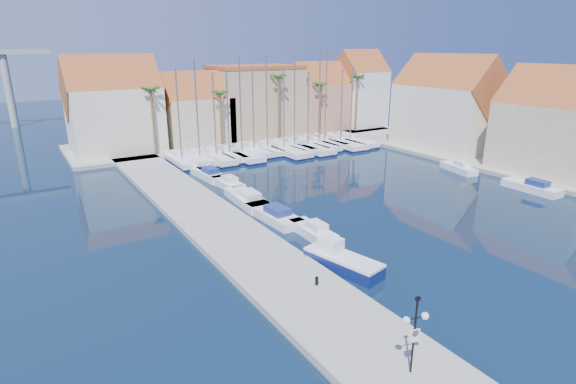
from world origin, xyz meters
The scene contains 42 objects.
ground centered at (0.00, 0.00, 0.00)m, with size 260.00×260.00×0.00m, color black.
quay_west centered at (-9.00, 13.50, 0.25)m, with size 6.00×77.00×0.50m, color gray.
shore_north centered at (10.00, 48.00, 0.25)m, with size 54.00×16.00×0.50m, color gray.
shore_east centered at (32.00, 15.00, 0.25)m, with size 12.00×60.00×0.50m, color gray.
lamp_post centered at (-8.79, -8.39, 3.10)m, with size 1.33×0.55×3.96m.
bollard centered at (-7.86, 0.46, 0.77)m, with size 0.22×0.22×0.54m, color black.
fishing_boat centered at (-4.59, 2.11, 0.67)m, with size 3.21×6.06×2.02m.
motorboat_west_0 centered at (-3.02, 7.73, 0.51)m, with size 1.72×5.18×1.40m.
motorboat_west_1 centered at (-3.88, 12.74, 0.51)m, with size 2.51×6.88×1.40m.
motorboat_west_2 centered at (-3.91, 17.99, 0.51)m, with size 2.61×7.05×1.40m.
motorboat_west_3 centered at (-3.32, 23.84, 0.51)m, with size 2.05×5.38×1.40m.
motorboat_west_4 centered at (-3.73, 28.48, 0.51)m, with size 2.35×6.07×1.40m.
motorboat_west_5 centered at (-3.18, 32.70, 0.51)m, with size 2.17×6.46×1.40m.
motorboat_west_6 centered at (-3.38, 38.49, 0.51)m, with size 2.01×5.42×1.40m.
motorboat_east_0 centered at (24.00, 5.30, 0.51)m, with size 2.09×6.09×1.40m.
motorboat_east_1 centered at (23.98, 14.75, 0.51)m, with size 2.65×5.39×1.40m.
sailboat_0 centered at (-4.28, 36.74, 0.60)m, with size 2.51×8.99×12.36m.
sailboat_1 centered at (-1.94, 36.34, 0.63)m, with size 2.26×8.42×13.48m.
sailboat_2 centered at (0.31, 36.10, 0.58)m, with size 2.62×9.78×11.67m.
sailboat_3 centered at (2.41, 36.43, 0.59)m, with size 2.48×9.16×11.90m.
sailboat_4 centered at (4.05, 35.90, 0.59)m, with size 2.87×10.54×13.66m.
sailboat_5 centered at (6.46, 36.81, 0.60)m, with size 2.47×8.85×12.38m.
sailboat_6 centered at (8.51, 36.46, 0.65)m, with size 2.21×8.09×13.87m.
sailboat_7 centered at (10.51, 35.41, 0.56)m, with size 3.65×11.88×11.82m.
sailboat_8 centered at (12.87, 36.10, 0.61)m, with size 2.88×9.73×13.60m.
sailboat_9 centered at (14.60, 35.22, 0.55)m, with size 3.12×11.71×11.47m.
sailboat_10 centered at (17.01, 35.73, 0.61)m, with size 2.97×10.19×14.40m.
sailboat_11 centered at (18.62, 36.39, 0.61)m, with size 3.30×10.34×14.93m.
sailboat_12 centered at (20.87, 35.33, 0.55)m, with size 3.83×12.14×11.82m.
sailboat_13 centered at (22.91, 35.47, 0.56)m, with size 3.55×11.65×12.16m.
building_0 centered at (-10.00, 47.00, 6.52)m, with size 12.30×9.00×13.50m.
building_1 centered at (2.00, 47.00, 5.30)m, with size 10.30×8.00×11.00m.
building_2 centered at (13.00, 48.00, 6.26)m, with size 14.20×10.20×11.50m.
building_3 centered at (25.00, 47.00, 5.86)m, with size 10.30×8.00×12.00m.
building_4 centered at (34.00, 46.00, 6.97)m, with size 8.30×8.00×14.00m.
building_5 centered at (32.00, 8.00, 5.96)m, with size 9.00×12.30×12.50m.
building_6 centered at (32.00, 24.00, 6.52)m, with size 9.00×14.30×13.50m.
palm_0 centered at (-6.00, 42.00, 9.08)m, with size 2.60×2.60×10.15m.
palm_1 centered at (4.00, 42.00, 8.14)m, with size 2.60×2.60×9.15m.
palm_2 centered at (14.00, 42.00, 10.02)m, with size 2.60×2.60×11.15m.
palm_3 centered at (22.00, 42.00, 8.61)m, with size 2.60×2.60×9.65m.
palm_4 centered at (30.00, 42.00, 9.55)m, with size 2.60×2.60×10.65m.
Camera 1 is at (-22.70, -20.04, 14.86)m, focal length 28.00 mm.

